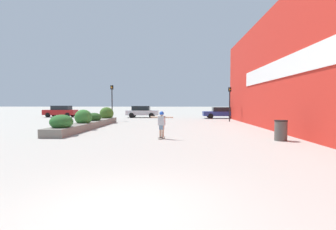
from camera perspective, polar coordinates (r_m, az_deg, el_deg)
The scene contains 12 objects.
ground_plane at distance 4.91m, azimuth -9.08°, elevation -20.00°, with size 300.00×300.00×0.00m, color #ADA89E.
building_wall_right at distance 16.51m, azimuth 26.81°, elevation 10.57°, with size 0.67×35.95×8.54m.
planter_box at distance 20.99m, azimuth -16.80°, elevation -1.33°, with size 1.33×12.39×1.53m.
skateboard at distance 13.95m, azimuth -1.38°, elevation -4.94°, with size 0.37×0.60×0.09m.
skateboarder at distance 13.87m, azimuth -1.39°, elevation -1.42°, with size 1.23×0.56×1.38m.
trash_bin at distance 14.39m, azimuth 23.35°, elevation -3.10°, with size 0.64×0.64×1.04m.
car_leftmost at distance 38.67m, azimuth 27.25°, elevation 0.66°, with size 4.17×2.07×1.53m.
car_center_left at distance 35.11m, azimuth -5.69°, elevation 0.76°, with size 4.20×1.96×1.55m.
car_center_right at distance 33.68m, azimuth 11.57°, elevation 0.55°, with size 4.57×1.95×1.41m.
car_rightmost at distance 38.98m, azimuth -22.31°, elevation 0.78°, with size 4.33×1.93×1.58m.
traffic_light_left at distance 28.95m, azimuth -12.10°, elevation 3.88°, with size 0.28×0.30×3.84m.
traffic_light_right at distance 27.94m, azimuth 13.28°, elevation 3.57°, with size 0.28×0.30×3.56m.
Camera 1 is at (0.90, -4.45, 1.88)m, focal length 28.00 mm.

